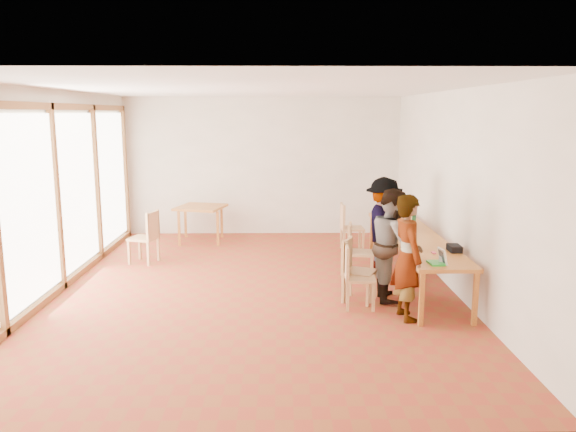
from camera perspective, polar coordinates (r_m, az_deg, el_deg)
ground at (r=8.73m, az=-3.34°, el=-7.30°), size 8.00×8.00×0.00m
wall_back at (r=12.36m, az=-2.61°, el=5.07°), size 6.00×0.10×3.00m
wall_front at (r=4.47m, az=-5.74°, el=-4.62°), size 6.00×0.10×3.00m
wall_right at (r=8.78m, az=16.53°, el=2.44°), size 0.10×8.00×3.00m
window_wall at (r=9.02m, az=-22.59°, el=2.28°), size 0.10×8.00×3.00m
ceiling at (r=8.32m, az=-3.56°, el=12.93°), size 6.00×8.00×0.04m
communal_table at (r=9.12m, az=12.62°, el=-2.18°), size 0.80×4.00×0.75m
side_table at (r=11.79m, az=-8.86°, el=0.62°), size 0.90×0.90×0.75m
chair_near at (r=8.07m, az=6.61°, el=-4.78°), size 0.55×0.55×0.48m
chair_mid at (r=7.78m, az=6.66°, el=-5.47°), size 0.43×0.43×0.46m
chair_far at (r=9.14m, az=6.83°, el=-2.97°), size 0.49×0.49×0.48m
chair_empty at (r=10.95m, az=6.05°, el=-0.63°), size 0.45×0.45×0.49m
chair_spare at (r=10.28m, az=-14.02°, el=-1.54°), size 0.54×0.54×0.50m
person_near at (r=7.41m, az=12.07°, el=-4.13°), size 0.49×0.66×1.64m
person_mid at (r=8.16m, az=10.60°, el=-2.86°), size 0.63×0.80×1.61m
person_far at (r=9.45m, az=9.66°, el=-0.98°), size 0.61×1.05×1.62m
laptop_near at (r=7.45m, az=15.10°, el=-4.31°), size 0.23×0.26×0.20m
laptop_mid at (r=9.18m, az=11.86°, el=-1.40°), size 0.23×0.26×0.20m
laptop_far at (r=10.01m, az=10.90°, el=-0.39°), size 0.29×0.31×0.21m
yellow_mug at (r=9.29m, az=12.38°, el=-1.32°), size 0.15×0.15×0.10m
green_bottle at (r=9.68m, az=12.68°, el=-0.33°), size 0.07×0.07×0.28m
clear_glass at (r=7.50m, az=15.33°, el=-4.31°), size 0.07×0.07×0.09m
condiment_cup at (r=8.29m, az=12.33°, el=-2.89°), size 0.08×0.08×0.06m
pink_phone at (r=8.01m, az=14.58°, el=-3.61°), size 0.05×0.10×0.01m
black_pouch at (r=8.18m, az=16.55°, el=-3.15°), size 0.16×0.26×0.09m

